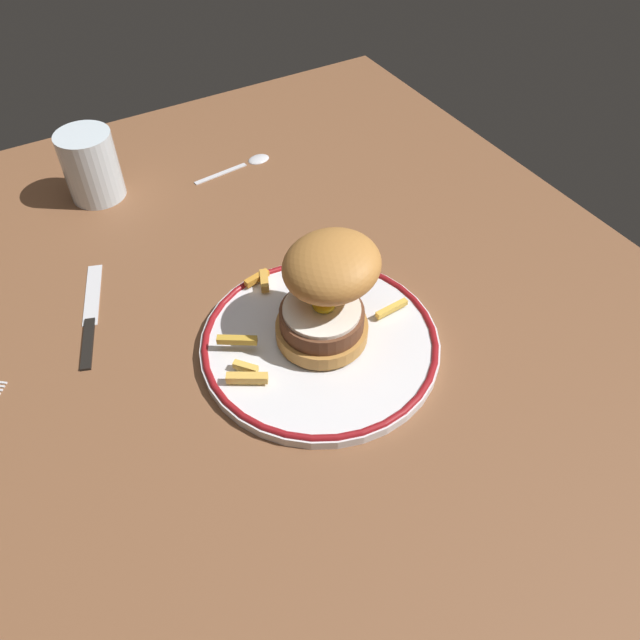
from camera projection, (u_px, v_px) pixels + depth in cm
name	position (u px, v px, depth cm)	size (l,w,h in cm)	color
ground_plane	(283.00, 342.00, 76.34)	(116.55, 99.14, 4.00)	brown
dinner_plate	(320.00, 342.00, 72.52)	(27.79, 27.79, 1.60)	silver
burger	(327.00, 289.00, 68.51)	(14.00, 14.40, 12.52)	#BD803B
fries_pile	(286.00, 311.00, 74.18)	(16.10, 23.97, 1.66)	gold
water_glass	(92.00, 169.00, 90.52)	(7.90, 7.90, 10.10)	silver
knife	(90.00, 322.00, 75.55)	(17.46, 7.43, 0.70)	black
spoon	(251.00, 161.00, 99.43)	(3.17, 13.41, 0.90)	silver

